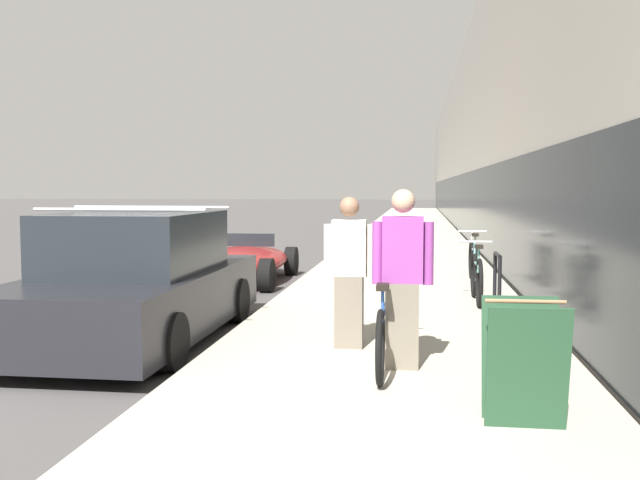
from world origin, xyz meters
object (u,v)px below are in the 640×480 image
at_px(sandwich_board_sign, 524,362).
at_px(parked_sedan_curbside, 137,284).
at_px(vintage_roadster_curbside, 238,262).
at_px(tandem_bicycle, 385,322).
at_px(bike_rack_hoop, 497,278).
at_px(person_rider, 403,279).
at_px(cruiser_bike_middle, 473,261).
at_px(cruiser_bike_nearest, 476,277).
at_px(person_bystander, 349,272).

bearing_deg(sandwich_board_sign, parked_sedan_curbside, 144.51).
bearing_deg(vintage_roadster_curbside, tandem_bicycle, -64.00).
distance_m(bike_rack_hoop, sandwich_board_sign, 4.29).
xyz_separation_m(person_rider, vintage_roadster_curbside, (-3.33, 6.82, -0.59)).
bearing_deg(parked_sedan_curbside, tandem_bicycle, -19.64).
bearing_deg(tandem_bicycle, parked_sedan_curbside, 160.36).
distance_m(bike_rack_hoop, parked_sedan_curbside, 4.56).
relative_size(bike_rack_hoop, cruiser_bike_middle, 0.50).
distance_m(person_rider, cruiser_bike_middle, 6.45).
relative_size(cruiser_bike_nearest, vintage_roadster_curbside, 0.39).
height_order(cruiser_bike_nearest, parked_sedan_curbside, parked_sedan_curbside).
distance_m(cruiser_bike_nearest, sandwich_board_sign, 5.53).
distance_m(bike_rack_hoop, vintage_roadster_curbside, 6.04).
height_order(tandem_bicycle, cruiser_bike_middle, cruiser_bike_middle).
xyz_separation_m(person_rider, bike_rack_hoop, (1.17, 2.79, -0.33)).
bearing_deg(cruiser_bike_middle, cruiser_bike_nearest, -93.20).
bearing_deg(bike_rack_hoop, person_rider, -112.72).
height_order(person_rider, vintage_roadster_curbside, person_rider).
relative_size(bike_rack_hoop, cruiser_bike_nearest, 0.50).
bearing_deg(tandem_bicycle, cruiser_bike_nearest, 72.33).
xyz_separation_m(person_bystander, cruiser_bike_nearest, (1.58, 3.26, -0.43)).
xyz_separation_m(person_bystander, sandwich_board_sign, (1.47, -2.27, -0.35)).
bearing_deg(person_bystander, cruiser_bike_nearest, 64.09).
relative_size(person_bystander, parked_sedan_curbside, 0.36).
height_order(tandem_bicycle, cruiser_bike_nearest, cruiser_bike_nearest).
height_order(person_bystander, sandwich_board_sign, person_bystander).
xyz_separation_m(tandem_bicycle, sandwich_board_sign, (1.07, -1.83, 0.09)).
xyz_separation_m(tandem_bicycle, person_bystander, (-0.40, 0.44, 0.44)).
distance_m(tandem_bicycle, cruiser_bike_nearest, 3.89).
relative_size(cruiser_bike_nearest, parked_sedan_curbside, 0.38).
bearing_deg(cruiser_bike_middle, parked_sedan_curbside, -131.26).
bearing_deg(vintage_roadster_curbside, sandwich_board_sign, -63.04).
height_order(person_rider, parked_sedan_curbside, person_rider).
bearing_deg(person_bystander, sandwich_board_sign, -57.12).
distance_m(cruiser_bike_nearest, cruiser_bike_middle, 2.29).
xyz_separation_m(tandem_bicycle, bike_rack_hoop, (1.34, 2.45, 0.15)).
bearing_deg(cruiser_bike_nearest, cruiser_bike_middle, 86.80).
distance_m(cruiser_bike_nearest, parked_sedan_curbside, 4.95).
bearing_deg(sandwich_board_sign, cruiser_bike_middle, 88.24).
xyz_separation_m(tandem_bicycle, parked_sedan_curbside, (-3.00, 1.07, 0.19)).
relative_size(cruiser_bike_nearest, cruiser_bike_middle, 1.00).
relative_size(person_bystander, sandwich_board_sign, 1.77).
distance_m(person_bystander, bike_rack_hoop, 2.67).
xyz_separation_m(sandwich_board_sign, vintage_roadster_curbside, (-4.22, 8.30, -0.20)).
bearing_deg(bike_rack_hoop, cruiser_bike_middle, 90.53).
height_order(bike_rack_hoop, vintage_roadster_curbside, bike_rack_hoop).
xyz_separation_m(person_bystander, vintage_roadster_curbside, (-2.75, 6.03, -0.55)).
relative_size(tandem_bicycle, person_rider, 1.59).
xyz_separation_m(person_rider, parked_sedan_curbside, (-3.18, 1.42, -0.29)).
height_order(parked_sedan_curbside, vintage_roadster_curbside, parked_sedan_curbside).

